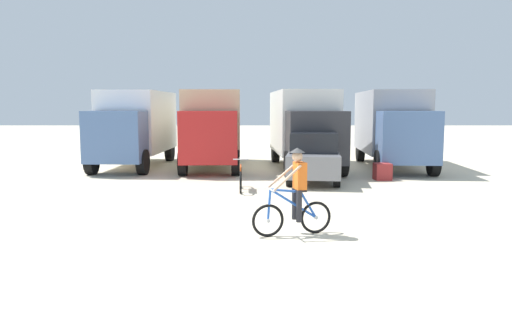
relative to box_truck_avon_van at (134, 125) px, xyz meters
The scene contains 9 objects.
ground_plane 12.63m from the box_truck_avon_van, 66.17° to the right, with size 120.00×120.00×0.00m, color beige.
box_truck_avon_van is the anchor object (origin of this frame).
box_truck_tan_camper 3.46m from the box_truck_avon_van, ahead, with size 2.62×6.83×3.35m.
box_truck_white_box 7.49m from the box_truck_avon_van, ahead, with size 2.79×6.88×3.35m.
box_truck_grey_hauler 11.36m from the box_truck_avon_van, ahead, with size 2.78×6.88×3.35m.
sedan_parked 8.68m from the box_truck_avon_van, 30.51° to the right, with size 2.28×4.39×1.76m.
cyclist_orange_shirt 13.26m from the box_truck_avon_van, 62.15° to the right, with size 1.68×0.65×1.82m.
bicycle_spare 8.14m from the box_truck_avon_van, 52.40° to the right, with size 0.50×1.73×0.97m.
supply_crate 10.91m from the box_truck_avon_van, 22.29° to the right, with size 0.54×0.58×0.61m, color #9E2D2D.
Camera 1 is at (0.32, -10.01, 2.64)m, focal length 33.68 mm.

